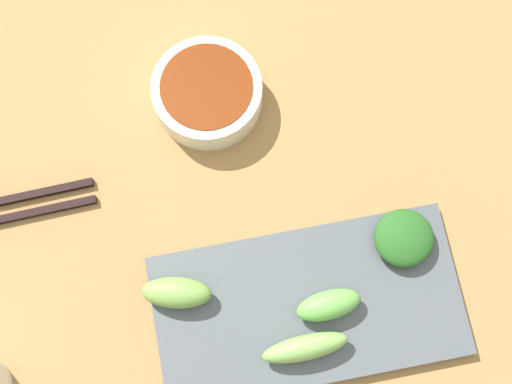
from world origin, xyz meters
name	(u,v)px	position (x,y,z in m)	size (l,w,h in m)	color
tabletop	(268,241)	(0.00, 0.00, 0.01)	(2.10, 2.10, 0.02)	olive
sauce_bowl	(207,93)	(-0.17, -0.03, 0.04)	(0.12, 0.12, 0.04)	silver
serving_plate	(308,306)	(0.08, 0.03, 0.03)	(0.16, 0.31, 0.01)	#494E54
broccoli_stalk_0	(177,293)	(0.04, -0.10, 0.05)	(0.03, 0.07, 0.03)	#719E47
broccoli_leafy_1	(404,238)	(0.03, 0.13, 0.04)	(0.06, 0.06, 0.02)	#23551E
broccoli_stalk_2	(305,348)	(0.12, 0.01, 0.05)	(0.02, 0.09, 0.03)	#77AA50
broccoli_stalk_3	(329,305)	(0.08, 0.04, 0.05)	(0.03, 0.07, 0.03)	#60A448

